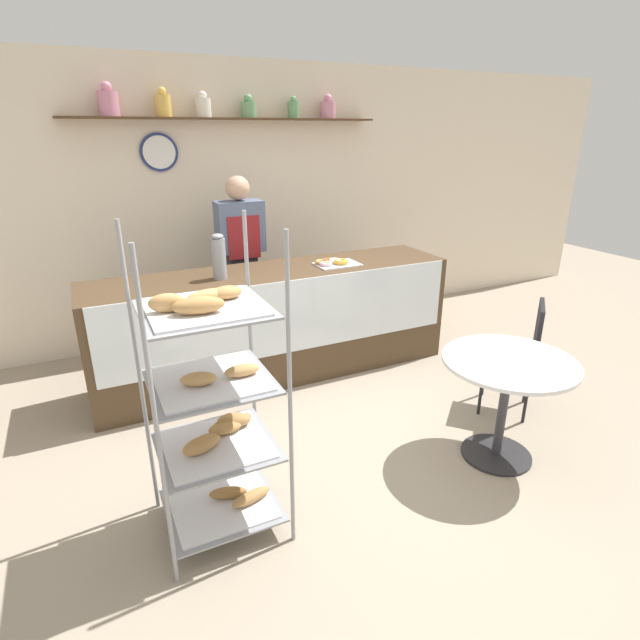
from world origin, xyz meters
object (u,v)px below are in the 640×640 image
at_px(coffee_carafe, 219,257).
at_px(cafe_chair, 522,346).
at_px(person_worker, 242,260).
at_px(cafe_table, 506,384).
at_px(donut_tray_counter, 334,262).
at_px(pastry_rack, 215,406).

bearing_deg(coffee_carafe, cafe_chair, -35.64).
height_order(cafe_chair, coffee_carafe, coffee_carafe).
xyz_separation_m(person_worker, cafe_chair, (1.53, -2.02, -0.37)).
xyz_separation_m(cafe_table, donut_tray_counter, (-0.35, 1.75, 0.43)).
distance_m(cafe_table, donut_tray_counter, 1.83).
relative_size(pastry_rack, donut_tray_counter, 4.44).
bearing_deg(pastry_rack, person_worker, 68.96).
height_order(pastry_rack, person_worker, person_worker).
xyz_separation_m(pastry_rack, cafe_chair, (2.37, 0.18, -0.19)).
relative_size(person_worker, donut_tray_counter, 4.46).
xyz_separation_m(cafe_chair, donut_tray_counter, (-0.90, 1.36, 0.43)).
distance_m(pastry_rack, cafe_table, 1.85).
xyz_separation_m(person_worker, coffee_carafe, (-0.38, -0.65, 0.21)).
height_order(pastry_rack, donut_tray_counter, pastry_rack).
bearing_deg(pastry_rack, cafe_chair, 4.34).
height_order(cafe_table, cafe_chair, cafe_chair).
distance_m(coffee_carafe, donut_tray_counter, 1.02).
xyz_separation_m(pastry_rack, cafe_table, (1.82, -0.21, -0.20)).
bearing_deg(cafe_chair, cafe_table, -7.17).
height_order(pastry_rack, coffee_carafe, pastry_rack).
distance_m(person_worker, cafe_chair, 2.56).
bearing_deg(coffee_carafe, donut_tray_counter, -0.61).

